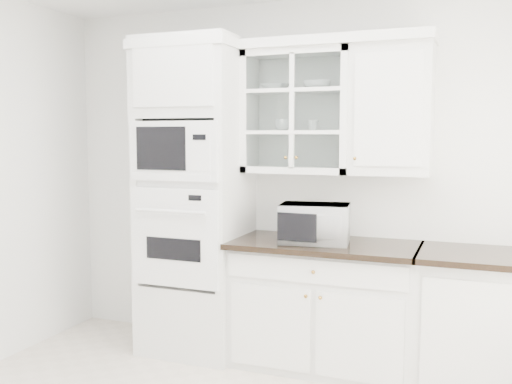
% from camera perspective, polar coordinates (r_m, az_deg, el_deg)
% --- Properties ---
extents(room_shell, '(4.00, 3.50, 2.70)m').
position_cam_1_polar(room_shell, '(3.18, -2.40, 7.53)').
color(room_shell, white).
rests_on(room_shell, ground).
extents(oven_column, '(0.76, 0.68, 2.40)m').
position_cam_1_polar(oven_column, '(4.42, -6.13, -0.56)').
color(oven_column, white).
rests_on(oven_column, ground).
extents(base_cabinet_run, '(1.32, 0.67, 0.92)m').
position_cam_1_polar(base_cabinet_run, '(4.23, 6.90, -11.04)').
color(base_cabinet_run, white).
rests_on(base_cabinet_run, ground).
extents(extra_base_cabinet, '(0.72, 0.67, 0.92)m').
position_cam_1_polar(extra_base_cabinet, '(4.11, 20.82, -11.87)').
color(extra_base_cabinet, white).
rests_on(extra_base_cabinet, ground).
extents(upper_cabinet_glass, '(0.80, 0.33, 0.90)m').
position_cam_1_polar(upper_cabinet_glass, '(4.26, 4.29, 7.99)').
color(upper_cabinet_glass, white).
rests_on(upper_cabinet_glass, room_shell).
extents(upper_cabinet_solid, '(0.55, 0.33, 0.90)m').
position_cam_1_polar(upper_cabinet_solid, '(4.11, 13.41, 7.94)').
color(upper_cabinet_solid, white).
rests_on(upper_cabinet_solid, room_shell).
extents(crown_molding, '(2.14, 0.38, 0.07)m').
position_cam_1_polar(crown_molding, '(4.31, 2.86, 14.44)').
color(crown_molding, white).
rests_on(crown_molding, room_shell).
extents(countertop_microwave, '(0.53, 0.46, 0.28)m').
position_cam_1_polar(countertop_microwave, '(4.06, 5.92, -3.11)').
color(countertop_microwave, white).
rests_on(countertop_microwave, base_cabinet_run).
extents(bowl_a, '(0.21, 0.21, 0.05)m').
position_cam_1_polar(bowl_a, '(4.31, 1.97, 10.43)').
color(bowl_a, white).
rests_on(bowl_a, upper_cabinet_glass).
extents(bowl_b, '(0.25, 0.25, 0.06)m').
position_cam_1_polar(bowl_b, '(4.24, 6.11, 10.58)').
color(bowl_b, white).
rests_on(bowl_b, upper_cabinet_glass).
extents(cup_a, '(0.13, 0.13, 0.09)m').
position_cam_1_polar(cup_a, '(4.27, 2.68, 6.70)').
color(cup_a, white).
rests_on(cup_a, upper_cabinet_glass).
extents(cup_b, '(0.09, 0.09, 0.08)m').
position_cam_1_polar(cup_b, '(4.21, 5.73, 6.64)').
color(cup_b, white).
rests_on(cup_b, upper_cabinet_glass).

